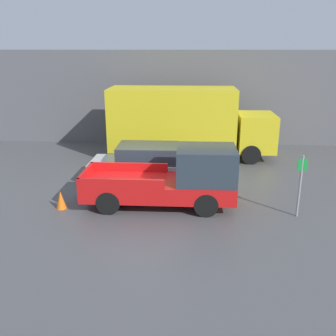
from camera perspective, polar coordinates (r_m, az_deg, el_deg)
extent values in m
plane|color=#4C4C4F|center=(14.37, -4.57, -3.98)|extent=(60.00, 60.00, 0.00)
cube|color=#56565B|center=(21.54, -1.81, 10.60)|extent=(28.00, 0.15, 5.23)
cube|color=red|center=(13.14, -1.40, -3.01)|extent=(5.26, 1.90, 0.58)
cube|color=#28333D|center=(12.82, 5.84, 0.53)|extent=(2.00, 1.79, 1.18)
cube|color=red|center=(13.98, -5.95, 0.15)|extent=(2.89, 0.10, 0.32)
cube|color=red|center=(12.30, -7.27, -2.40)|extent=(2.89, 0.10, 0.32)
cube|color=red|center=(13.44, -12.44, -0.91)|extent=(0.10, 1.90, 0.32)
cylinder|color=black|center=(13.98, 5.57, -2.89)|extent=(0.80, 0.26, 0.80)
cylinder|color=black|center=(12.43, 5.83, -5.61)|extent=(0.80, 0.26, 0.80)
cylinder|color=black|center=(14.22, -7.68, -2.60)|extent=(0.80, 0.26, 0.80)
cylinder|color=black|center=(12.70, -9.08, -5.22)|extent=(0.80, 0.26, 0.80)
cube|color=#B7BABF|center=(15.62, -3.51, 0.11)|extent=(4.50, 1.87, 0.57)
cube|color=#28333D|center=(15.43, -3.06, 2.30)|extent=(2.47, 1.65, 0.67)
cylinder|color=black|center=(16.39, 1.69, 0.13)|extent=(0.69, 0.22, 0.69)
cylinder|color=black|center=(14.80, 1.49, -1.83)|extent=(0.69, 0.22, 0.69)
cylinder|color=black|center=(16.70, -7.91, 0.30)|extent=(0.69, 0.22, 0.69)
cylinder|color=black|center=(15.14, -9.11, -1.60)|extent=(0.69, 0.22, 0.69)
cube|color=gold|center=(19.23, 13.18, 5.38)|extent=(1.79, 2.32, 1.79)
cube|color=gold|center=(18.85, 0.66, 7.52)|extent=(6.19, 2.44, 3.03)
cylinder|color=black|center=(20.42, 11.62, 3.68)|extent=(0.92, 0.30, 0.92)
cylinder|color=black|center=(18.34, 12.53, 2.01)|extent=(0.92, 0.30, 0.92)
cylinder|color=black|center=(20.31, -2.78, 3.96)|extent=(0.92, 0.30, 0.92)
cylinder|color=black|center=(18.23, -3.49, 2.32)|extent=(0.92, 0.30, 0.92)
cylinder|color=gray|center=(12.86, 19.45, -2.67)|extent=(0.07, 0.07, 2.09)
cube|color=#198C33|center=(12.61, 19.82, 0.47)|extent=(0.30, 0.02, 0.40)
cone|color=orange|center=(13.50, -16.01, -4.69)|extent=(0.36, 0.36, 0.63)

